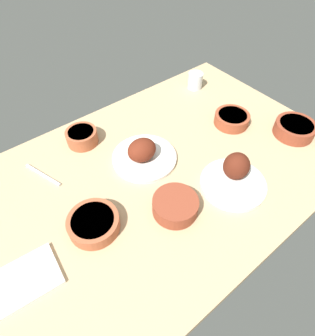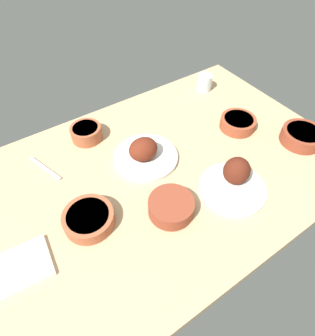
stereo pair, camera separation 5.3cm
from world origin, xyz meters
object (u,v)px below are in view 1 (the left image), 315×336
(plate_center_main, at_px, (144,154))
(fork_loose, at_px, (43,175))
(bowl_potatoes, at_px, (82,136))
(bowl_sauce, at_px, (232,119))
(folded_napkin, at_px, (24,280))
(bowl_cream, at_px, (175,205))
(water_tumbler, at_px, (195,81))
(bowl_soup, at_px, (295,128))
(bowl_pasta, at_px, (94,223))
(plate_far_side, at_px, (235,175))

(plate_center_main, xyz_separation_m, fork_loose, (0.33, -0.16, -0.03))
(bowl_potatoes, relative_size, bowl_sauce, 0.84)
(folded_napkin, bearing_deg, bowl_cream, 169.96)
(bowl_cream, xyz_separation_m, water_tumbler, (-0.54, -0.48, 0.01))
(bowl_soup, bearing_deg, plate_center_main, -25.07)
(bowl_cream, bearing_deg, plate_center_main, -102.99)
(bowl_cream, height_order, folded_napkin, bowl_cream)
(bowl_potatoes, relative_size, fork_loose, 0.71)
(bowl_sauce, bearing_deg, bowl_soup, 126.36)
(bowl_cream, bearing_deg, water_tumbler, -138.48)
(bowl_soup, relative_size, folded_napkin, 0.86)
(plate_center_main, xyz_separation_m, bowl_pasta, (0.29, 0.14, -0.00))
(folded_napkin, xyz_separation_m, fork_loose, (-0.19, -0.32, -0.00))
(bowl_potatoes, bearing_deg, folded_napkin, 44.76)
(bowl_cream, distance_m, fork_loose, 0.49)
(plate_far_side, relative_size, fork_loose, 1.33)
(bowl_soup, distance_m, bowl_potatoes, 0.85)
(bowl_pasta, bearing_deg, bowl_potatoes, -113.53)
(plate_center_main, xyz_separation_m, water_tumbler, (-0.48, -0.23, 0.01))
(bowl_cream, distance_m, bowl_pasta, 0.26)
(bowl_sauce, relative_size, folded_napkin, 0.78)
(bowl_sauce, height_order, folded_napkin, bowl_sauce)
(bowl_potatoes, bearing_deg, water_tumbler, -179.45)
(plate_far_side, distance_m, folded_napkin, 0.72)
(bowl_pasta, distance_m, bowl_sauce, 0.71)
(bowl_cream, distance_m, water_tumbler, 0.72)
(water_tumbler, bearing_deg, bowl_potatoes, 0.55)
(plate_far_side, xyz_separation_m, bowl_sauce, (-0.23, -0.22, -0.01))
(plate_center_main, relative_size, bowl_pasta, 1.52)
(plate_center_main, relative_size, bowl_soup, 1.51)
(bowl_cream, bearing_deg, plate_far_side, 171.43)
(bowl_potatoes, xyz_separation_m, fork_loose, (0.20, 0.07, -0.03))
(bowl_potatoes, relative_size, folded_napkin, 0.65)
(bowl_soup, distance_m, fork_loose, 0.99)
(water_tumbler, bearing_deg, bowl_cream, 41.52)
(plate_far_side, relative_size, bowl_potatoes, 1.87)
(bowl_soup, height_order, folded_napkin, bowl_soup)
(bowl_pasta, bearing_deg, bowl_cream, 155.30)
(fork_loose, bearing_deg, plate_far_side, -149.42)
(plate_center_main, relative_size, water_tumbler, 3.20)
(plate_far_side, bearing_deg, bowl_soup, -177.61)
(folded_napkin, bearing_deg, water_tumbler, -158.62)
(bowl_soup, bearing_deg, fork_loose, -25.41)
(water_tumbler, xyz_separation_m, folded_napkin, (1.01, 0.39, -0.03))
(bowl_soup, xyz_separation_m, bowl_pasta, (0.86, -0.13, -0.00))
(bowl_pasta, relative_size, folded_napkin, 0.85)
(bowl_pasta, distance_m, water_tumbler, 0.86)
(bowl_pasta, bearing_deg, plate_far_side, 163.08)
(plate_center_main, height_order, bowl_potatoes, plate_center_main)
(bowl_soup, distance_m, bowl_sauce, 0.25)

